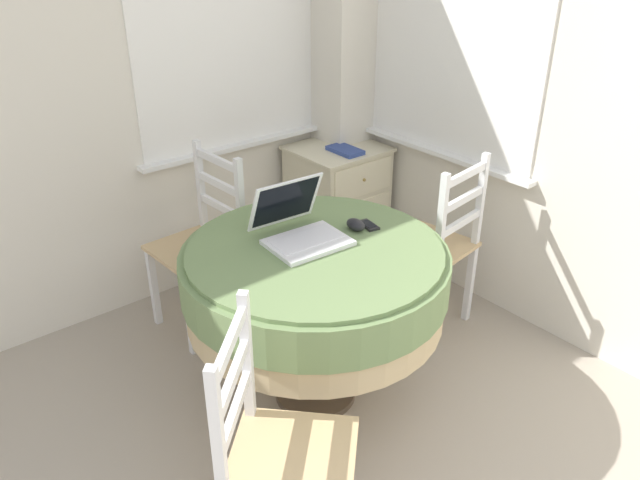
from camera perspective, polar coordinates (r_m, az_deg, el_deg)
The scene contains 10 objects.
corner_room_shell at distance 2.56m, azimuth 6.56°, elevation 12.78°, with size 4.23×5.13×2.55m.
round_dining_table at distance 2.54m, azimuth -0.48°, elevation -3.59°, with size 1.08×1.08×0.75m.
laptop at distance 2.52m, azimuth -1.86°, elevation 1.11°, with size 0.34×0.35×0.24m.
computer_mouse at distance 2.60m, azimuth 3.29°, elevation 1.41°, with size 0.06×0.09×0.05m.
cell_phone at distance 2.65m, azimuth 4.44°, elevation 1.38°, with size 0.07×0.11×0.01m.
dining_chair_near_back_window at distance 3.17m, azimuth -10.66°, elevation -0.52°, with size 0.41×0.42×0.93m.
dining_chair_near_right_window at distance 3.15m, azimuth 10.47°, elevation -0.71°, with size 0.45×0.44×0.93m.
dining_chair_camera_near at distance 2.02m, azimuth -3.87°, elevation -19.28°, with size 0.55×0.55×0.93m.
corner_cabinet at distance 3.86m, azimuth 1.58°, elevation 3.54°, with size 0.51×0.49×0.70m.
book_on_cabinet at distance 3.65m, azimuth 2.31°, elevation 8.21°, with size 0.12×0.21×0.02m.
Camera 1 is at (-0.62, 0.34, 1.93)m, focal length 35.00 mm.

